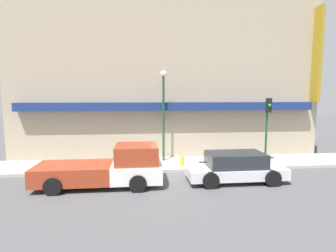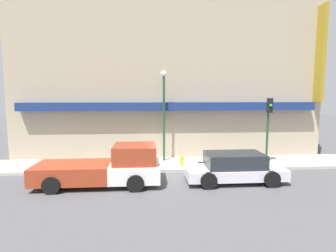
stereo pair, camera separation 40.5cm
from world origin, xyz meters
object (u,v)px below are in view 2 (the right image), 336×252
street_lamp (164,105)px  fire_hydrant (182,161)px  traffic_light (269,119)px  parked_car (234,167)px  pickup_truck (107,167)px

street_lamp → fire_hydrant: bearing=-55.6°
fire_hydrant → street_lamp: (-0.92, 1.35, 3.06)m
traffic_light → parked_car: bearing=-138.3°
parked_car → traffic_light: (2.75, 2.45, 2.06)m
parked_car → traffic_light: size_ratio=1.22×
street_lamp → traffic_light: street_lamp is taller
fire_hydrant → parked_car: bearing=-47.8°
parked_car → pickup_truck: bearing=179.2°
pickup_truck → traffic_light: size_ratio=1.48×
fire_hydrant → traffic_light: bearing=0.7°
pickup_truck → fire_hydrant: bearing=32.4°
parked_car → fire_hydrant: 3.23m
parked_car → street_lamp: street_lamp is taller
parked_car → traffic_light: 4.22m
pickup_truck → traffic_light: traffic_light is taller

